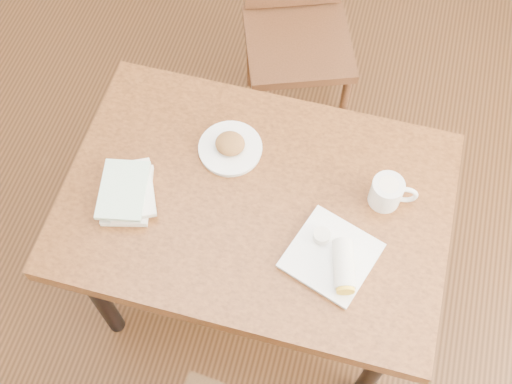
% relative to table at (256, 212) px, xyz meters
% --- Properties ---
extents(ground, '(4.00, 5.00, 0.01)m').
position_rel_table_xyz_m(ground, '(0.00, 0.00, -0.67)').
color(ground, '#472814').
rests_on(ground, ground).
extents(table, '(1.17, 0.80, 0.75)m').
position_rel_table_xyz_m(table, '(0.00, 0.00, 0.00)').
color(table, brown).
rests_on(table, ground).
extents(chair_far, '(0.54, 0.54, 0.95)m').
position_rel_table_xyz_m(chair_far, '(-0.09, 0.95, -0.12)').
color(chair_far, '#4E2916').
rests_on(chair_far, ground).
extents(plate_scone, '(0.20, 0.20, 0.06)m').
position_rel_table_xyz_m(plate_scone, '(-0.12, 0.15, 0.11)').
color(plate_scone, white).
rests_on(plate_scone, table).
extents(coffee_mug, '(0.14, 0.10, 0.10)m').
position_rel_table_xyz_m(coffee_mug, '(0.38, 0.10, 0.14)').
color(coffee_mug, white).
rests_on(coffee_mug, table).
extents(plate_burrito, '(0.29, 0.29, 0.08)m').
position_rel_table_xyz_m(plate_burrito, '(0.27, -0.14, 0.11)').
color(plate_burrito, white).
rests_on(plate_burrito, table).
extents(book_stack, '(0.21, 0.24, 0.05)m').
position_rel_table_xyz_m(book_stack, '(-0.38, -0.09, 0.11)').
color(book_stack, white).
rests_on(book_stack, table).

